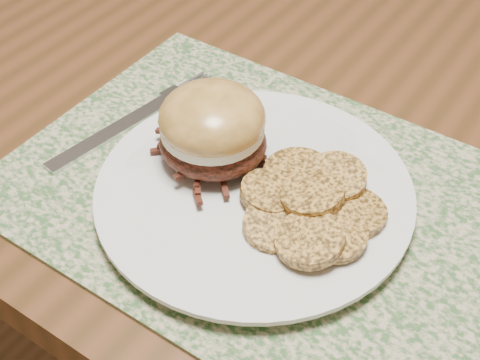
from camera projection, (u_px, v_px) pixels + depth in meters
name	position (u px, v px, depth m)	size (l,w,h in m)	color
dining_table	(427.00, 145.00, 0.77)	(1.50, 0.90, 0.75)	#583119
placemat	(262.00, 193.00, 0.60)	(0.45, 0.33, 0.00)	#365A2E
dinner_plate	(254.00, 193.00, 0.58)	(0.26, 0.26, 0.02)	silver
pork_sandwich	(212.00, 128.00, 0.58)	(0.11, 0.11, 0.07)	black
roasted_potatoes	(312.00, 205.00, 0.55)	(0.13, 0.15, 0.03)	#BE8637
fork	(136.00, 118.00, 0.66)	(0.05, 0.21, 0.00)	silver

